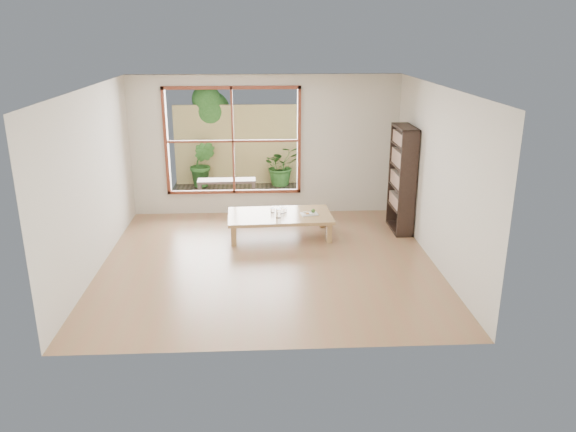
# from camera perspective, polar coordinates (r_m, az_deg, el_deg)

# --- Properties ---
(ground) EXTENTS (5.00, 5.00, 0.00)m
(ground) POSITION_cam_1_polar(r_m,az_deg,el_deg) (8.59, -2.00, -4.62)
(ground) COLOR #97724B
(ground) RESTS_ON ground
(low_table) EXTENTS (1.79, 1.05, 0.38)m
(low_table) POSITION_cam_1_polar(r_m,az_deg,el_deg) (9.53, -0.84, -0.09)
(low_table) COLOR #A67D50
(low_table) RESTS_ON ground
(floor_cushion) EXTENTS (0.52, 0.52, 0.07)m
(floor_cushion) POSITION_cam_1_polar(r_m,az_deg,el_deg) (10.34, -3.59, -0.36)
(floor_cushion) COLOR silver
(floor_cushion) RESTS_ON ground
(bookshelf) EXTENTS (0.29, 0.82, 1.83)m
(bookshelf) POSITION_cam_1_polar(r_m,az_deg,el_deg) (9.85, 11.52, 3.67)
(bookshelf) COLOR #2F1F1A
(bookshelf) RESTS_ON ground
(glass_tall) EXTENTS (0.08, 0.08, 0.16)m
(glass_tall) POSITION_cam_1_polar(r_m,az_deg,el_deg) (9.31, -0.98, 0.28)
(glass_tall) COLOR silver
(glass_tall) RESTS_ON low_table
(glass_mid) EXTENTS (0.08, 0.08, 0.11)m
(glass_mid) POSITION_cam_1_polar(r_m,az_deg,el_deg) (9.54, -0.63, 0.58)
(glass_mid) COLOR silver
(glass_mid) RESTS_ON low_table
(glass_short) EXTENTS (0.06, 0.06, 0.08)m
(glass_short) POSITION_cam_1_polar(r_m,az_deg,el_deg) (9.60, -0.32, 0.59)
(glass_short) COLOR silver
(glass_short) RESTS_ON low_table
(glass_small) EXTENTS (0.07, 0.07, 0.09)m
(glass_small) POSITION_cam_1_polar(r_m,az_deg,el_deg) (9.59, -1.58, 0.60)
(glass_small) COLOR silver
(glass_small) RESTS_ON low_table
(food_tray) EXTENTS (0.31, 0.24, 0.09)m
(food_tray) POSITION_cam_1_polar(r_m,az_deg,el_deg) (9.51, 2.25, 0.29)
(food_tray) COLOR white
(food_tray) RESTS_ON low_table
(deck) EXTENTS (2.80, 2.00, 0.05)m
(deck) POSITION_cam_1_polar(r_m,az_deg,el_deg) (11.95, -5.19, 2.01)
(deck) COLOR #362F27
(deck) RESTS_ON ground
(garden_bench) EXTENTS (1.21, 0.38, 0.38)m
(garden_bench) POSITION_cam_1_polar(r_m,az_deg,el_deg) (11.75, -6.25, 3.42)
(garden_bench) COLOR #2F1F1A
(garden_bench) RESTS_ON deck
(bamboo_fence) EXTENTS (2.80, 0.06, 1.80)m
(bamboo_fence) POSITION_cam_1_polar(r_m,az_deg,el_deg) (12.71, -5.15, 7.17)
(bamboo_fence) COLOR tan
(bamboo_fence) RESTS_ON ground
(shrub_right) EXTENTS (0.98, 0.91, 0.90)m
(shrub_right) POSITION_cam_1_polar(r_m,az_deg,el_deg) (12.62, -0.67, 5.18)
(shrub_right) COLOR #346926
(shrub_right) RESTS_ON deck
(shrub_left) EXTENTS (0.64, 0.56, 1.03)m
(shrub_left) POSITION_cam_1_polar(r_m,az_deg,el_deg) (12.60, -8.68, 5.26)
(shrub_left) COLOR #346926
(shrub_left) RESTS_ON deck
(garden_tree) EXTENTS (1.04, 0.85, 2.22)m
(garden_tree) POSITION_cam_1_polar(r_m,az_deg,el_deg) (12.94, -8.24, 10.51)
(garden_tree) COLOR #4C3D2D
(garden_tree) RESTS_ON ground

